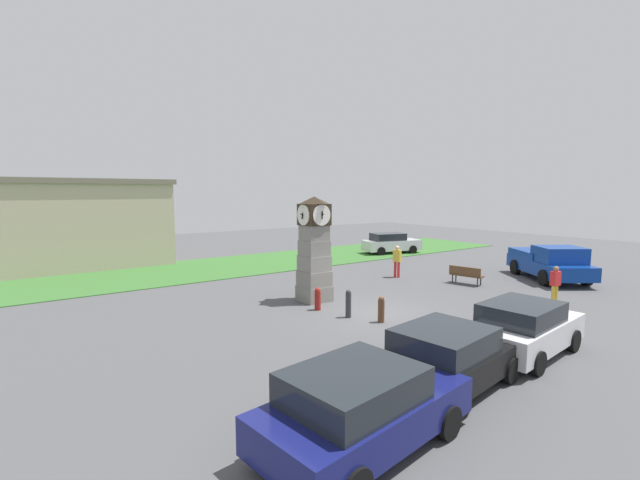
{
  "coord_description": "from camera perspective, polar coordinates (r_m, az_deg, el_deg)",
  "views": [
    {
      "loc": [
        -10.91,
        -11.69,
        4.59
      ],
      "look_at": [
        -0.33,
        3.15,
        2.53
      ],
      "focal_mm": 24.0,
      "sensor_mm": 36.0,
      "label": 1
    }
  ],
  "objects": [
    {
      "name": "ground_plane",
      "position": [
        16.63,
        7.35,
        -9.62
      ],
      "size": [
        69.99,
        69.99,
        0.0
      ],
      "primitive_type": "plane",
      "color": "#4C4C4F"
    },
    {
      "name": "clock_tower",
      "position": [
        17.89,
        -0.78,
        -1.44
      ],
      "size": [
        1.38,
        1.34,
        4.4
      ],
      "color": "gray",
      "rests_on": "ground_plane"
    },
    {
      "name": "bollard_near_tower",
      "position": [
        16.78,
        -0.32,
        -7.83
      ],
      "size": [
        0.24,
        0.24,
        0.89
      ],
      "color": "maroon",
      "rests_on": "ground_plane"
    },
    {
      "name": "bollard_mid_row",
      "position": [
        15.85,
        3.81,
        -8.42
      ],
      "size": [
        0.21,
        0.21,
        1.04
      ],
      "color": "#333338",
      "rests_on": "ground_plane"
    },
    {
      "name": "bollard_far_row",
      "position": [
        15.41,
        8.16,
        -9.11
      ],
      "size": [
        0.23,
        0.23,
        0.93
      ],
      "color": "brown",
      "rests_on": "ground_plane"
    },
    {
      "name": "car_navy_sedan",
      "position": [
        8.23,
        5.58,
        -21.19
      ],
      "size": [
        4.41,
        2.48,
        1.52
      ],
      "color": "navy",
      "rests_on": "ground_plane"
    },
    {
      "name": "car_near_tower",
      "position": [
        10.84,
        16.7,
        -14.6
      ],
      "size": [
        4.05,
        2.45,
        1.46
      ],
      "color": "black",
      "rests_on": "ground_plane"
    },
    {
      "name": "car_by_building",
      "position": [
        13.59,
        25.55,
        -10.49
      ],
      "size": [
        4.13,
        2.23,
        1.53
      ],
      "color": "silver",
      "rests_on": "ground_plane"
    },
    {
      "name": "car_far_lot",
      "position": [
        32.29,
        9.4,
        -0.4
      ],
      "size": [
        4.55,
        2.76,
        1.53
      ],
      "color": "silver",
      "rests_on": "ground_plane"
    },
    {
      "name": "pickup_truck",
      "position": [
        25.37,
        28.27,
        -2.61
      ],
      "size": [
        4.65,
        5.39,
        1.85
      ],
      "color": "navy",
      "rests_on": "ground_plane"
    },
    {
      "name": "bench",
      "position": [
        22.51,
        18.88,
        -4.3
      ],
      "size": [
        0.86,
        1.68,
        0.9
      ],
      "color": "brown",
      "rests_on": "ground_plane"
    },
    {
      "name": "pedestrian_near_bench",
      "position": [
        20.03,
        28.87,
        -5.0
      ],
      "size": [
        0.42,
        0.28,
        1.57
      ],
      "color": "gold",
      "rests_on": "ground_plane"
    },
    {
      "name": "pedestrian_by_cars",
      "position": [
        23.34,
        10.24,
        -2.53
      ],
      "size": [
        0.35,
        0.45,
        1.72
      ],
      "color": "red",
      "rests_on": "ground_plane"
    },
    {
      "name": "warehouse_blue_far",
      "position": [
        32.37,
        -30.87,
        2.16
      ],
      "size": [
        11.36,
        10.84,
        5.34
      ],
      "color": "#B7A88E",
      "rests_on": "ground_plane"
    },
    {
      "name": "grass_verge_far",
      "position": [
        27.67,
        -9.31,
        -3.13
      ],
      "size": [
        41.99,
        7.32,
        0.04
      ],
      "primitive_type": "cube",
      "color": "#386B2D",
      "rests_on": "ground_plane"
    }
  ]
}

